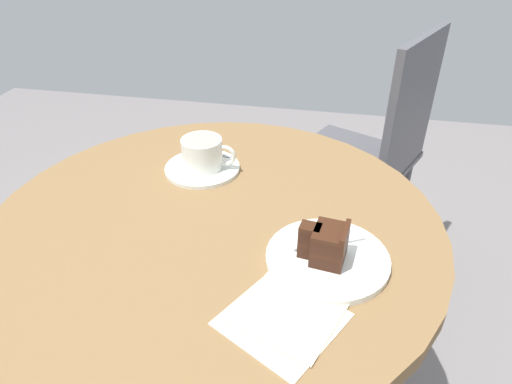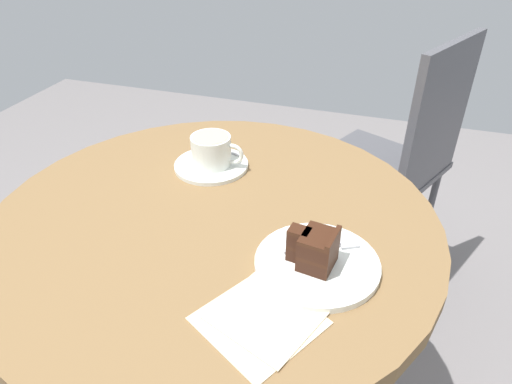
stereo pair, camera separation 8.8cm
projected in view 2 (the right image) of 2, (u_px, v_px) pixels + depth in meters
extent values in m
cylinder|color=brown|center=(214.00, 222.00, 0.89)|extent=(0.87, 0.87, 0.03)
cylinder|color=#B7B7BC|center=(221.00, 337.00, 1.08)|extent=(0.07, 0.07, 0.65)
cylinder|color=silver|center=(211.00, 165.00, 1.03)|extent=(0.17, 0.17, 0.01)
cylinder|color=silver|center=(211.00, 150.00, 1.01)|extent=(0.09, 0.09, 0.07)
cylinder|color=#D6B789|center=(210.00, 137.00, 0.99)|extent=(0.08, 0.08, 0.00)
torus|color=silver|center=(233.00, 154.00, 1.00)|extent=(0.05, 0.01, 0.05)
cube|color=#B7B7BC|center=(217.00, 152.00, 1.07)|extent=(0.09, 0.02, 0.00)
ellipsoid|color=#B7B7BC|center=(238.00, 154.00, 1.07)|extent=(0.02, 0.02, 0.00)
cylinder|color=silver|center=(317.00, 264.00, 0.76)|extent=(0.21, 0.21, 0.01)
cube|color=#381E14|center=(317.00, 259.00, 0.74)|extent=(0.06, 0.07, 0.02)
cube|color=#381E14|center=(298.00, 253.00, 0.75)|extent=(0.04, 0.03, 0.02)
cube|color=#381C0F|center=(317.00, 252.00, 0.73)|extent=(0.06, 0.07, 0.01)
cube|color=#381C0F|center=(299.00, 246.00, 0.74)|extent=(0.04, 0.03, 0.01)
cube|color=#381E14|center=(318.00, 244.00, 0.72)|extent=(0.06, 0.07, 0.02)
cube|color=#381E14|center=(299.00, 238.00, 0.74)|extent=(0.04, 0.03, 0.02)
cube|color=#381C0F|center=(319.00, 237.00, 0.72)|extent=(0.06, 0.07, 0.01)
cube|color=#381C0F|center=(300.00, 231.00, 0.73)|extent=(0.04, 0.03, 0.01)
cube|color=#381C0F|center=(332.00, 253.00, 0.72)|extent=(0.02, 0.06, 0.07)
cube|color=#B7B7BC|center=(312.00, 248.00, 0.78)|extent=(0.09, 0.05, 0.00)
cube|color=#B7B7BC|center=(349.00, 244.00, 0.79)|extent=(0.04, 0.04, 0.00)
cube|color=beige|center=(259.00, 321.00, 0.66)|extent=(0.21, 0.21, 0.00)
cube|color=beige|center=(268.00, 313.00, 0.67)|extent=(0.18, 0.18, 0.00)
cylinder|color=#4C4C51|center=(353.00, 186.00, 1.87)|extent=(0.02, 0.02, 0.44)
cylinder|color=#4C4C51|center=(304.00, 221.00, 1.67)|extent=(0.02, 0.02, 0.44)
cylinder|color=#4C4C51|center=(427.00, 219.00, 1.68)|extent=(0.02, 0.02, 0.44)
cylinder|color=#4C4C51|center=(382.00, 262.00, 1.48)|extent=(0.02, 0.02, 0.44)
cube|color=#4C4C51|center=(375.00, 166.00, 1.55)|extent=(0.51, 0.51, 0.02)
cube|color=#4C4C51|center=(439.00, 118.00, 1.32)|extent=(0.18, 0.34, 0.44)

